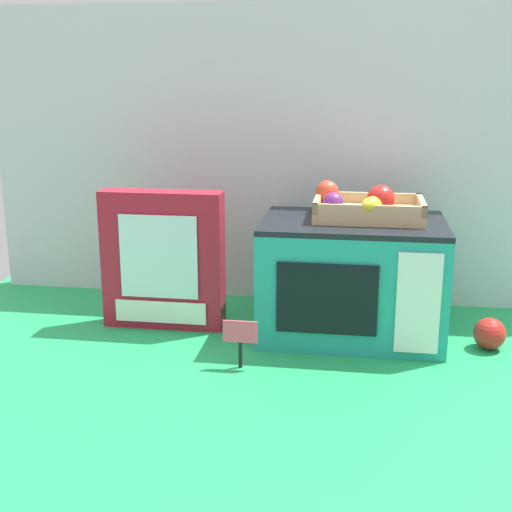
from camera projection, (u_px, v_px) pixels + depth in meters
The scene contains 7 objects.
ground_plane at pixel (286, 332), 1.57m from camera, with size 1.70×1.70×0.00m, color #219E54.
display_back_panel at pixel (299, 157), 1.73m from camera, with size 1.61×0.03×0.74m, color silver.
toy_microwave at pixel (352, 278), 1.53m from camera, with size 0.40×0.29×0.26m.
food_groups_crate at pixel (365, 208), 1.50m from camera, with size 0.24×0.18×0.08m.
cookie_set_box at pixel (163, 260), 1.57m from camera, with size 0.28×0.07×0.32m.
price_sign at pixel (240, 337), 1.36m from camera, with size 0.07×0.01×0.10m.
loose_toy_apple at pixel (489, 334), 1.47m from camera, with size 0.07×0.07×0.07m, color red.
Camera 1 is at (0.15, -1.47, 0.57)m, focal length 47.97 mm.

